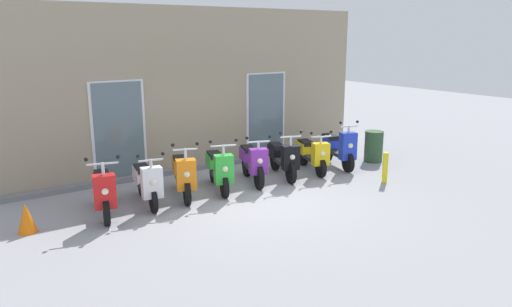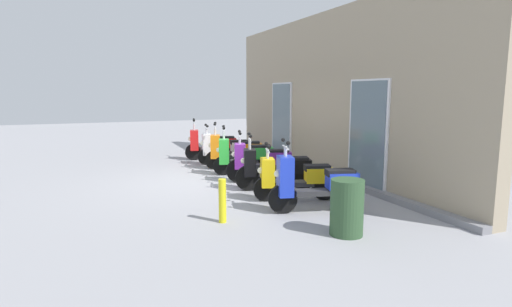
% 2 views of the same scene
% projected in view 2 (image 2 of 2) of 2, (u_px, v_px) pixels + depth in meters
% --- Properties ---
extents(ground_plane, '(40.00, 40.00, 0.00)m').
position_uv_depth(ground_plane, '(210.00, 182.00, 9.37)').
color(ground_plane, '#939399').
extents(storefront_facade, '(9.82, 0.50, 3.92)m').
position_uv_depth(storefront_facade, '(323.00, 97.00, 10.20)').
color(storefront_facade, gray).
rests_on(storefront_facade, ground_plane).
extents(scooter_red, '(0.73, 1.60, 1.24)m').
position_uv_depth(scooter_red, '(211.00, 144.00, 12.36)').
color(scooter_red, black).
rests_on(scooter_red, ground_plane).
extents(scooter_white, '(0.62, 1.53, 1.14)m').
position_uv_depth(scooter_white, '(224.00, 148.00, 11.60)').
color(scooter_white, black).
rests_on(scooter_white, ground_plane).
extents(scooter_orange, '(0.79, 1.55, 1.25)m').
position_uv_depth(scooter_orange, '(234.00, 151.00, 10.88)').
color(scooter_orange, black).
rests_on(scooter_orange, ground_plane).
extents(scooter_green, '(0.79, 1.51, 1.22)m').
position_uv_depth(scooter_green, '(243.00, 156.00, 10.11)').
color(scooter_green, black).
rests_on(scooter_green, ground_plane).
extents(scooter_purple, '(0.78, 1.53, 1.17)m').
position_uv_depth(scooter_purple, '(260.00, 161.00, 9.30)').
color(scooter_purple, black).
rests_on(scooter_purple, ground_plane).
extents(scooter_black, '(0.80, 1.63, 1.20)m').
position_uv_depth(scooter_black, '(275.00, 168.00, 8.54)').
color(scooter_black, black).
rests_on(scooter_black, ground_plane).
extents(scooter_yellow, '(0.80, 1.53, 1.10)m').
position_uv_depth(scooter_yellow, '(295.00, 178.00, 7.73)').
color(scooter_yellow, black).
rests_on(scooter_yellow, ground_plane).
extents(scooter_blue, '(0.74, 1.59, 1.26)m').
position_uv_depth(scooter_blue, '(313.00, 183.00, 6.96)').
color(scooter_blue, black).
rests_on(scooter_blue, ground_plane).
extents(trash_bin, '(0.48, 0.48, 0.81)m').
position_uv_depth(trash_bin, '(347.00, 207.00, 5.87)').
color(trash_bin, '#2D4C2D').
rests_on(trash_bin, ground_plane).
extents(traffic_cone, '(0.32, 0.32, 0.52)m').
position_uv_depth(traffic_cone, '(196.00, 146.00, 13.58)').
color(traffic_cone, orange).
rests_on(traffic_cone, ground_plane).
extents(curb_bollard, '(0.12, 0.12, 0.70)m').
position_uv_depth(curb_bollard, '(222.00, 201.00, 6.43)').
color(curb_bollard, yellow).
rests_on(curb_bollard, ground_plane).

